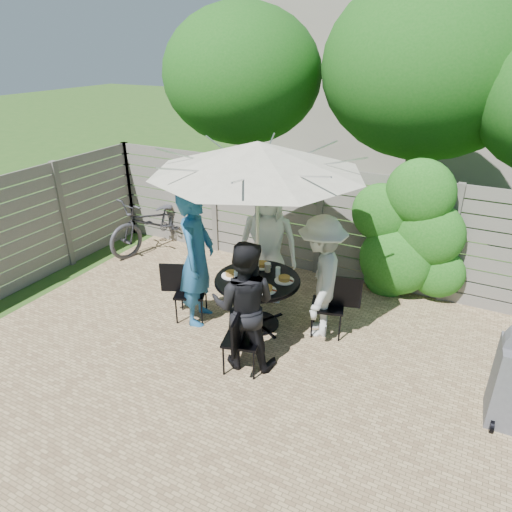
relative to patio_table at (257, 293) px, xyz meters
The scene contains 23 objects.
backyard_envelope 9.41m from the patio_table, 88.33° to the left, with size 60.00×60.00×5.00m.
patio_table is the anchor object (origin of this frame).
umbrella 1.85m from the patio_table, 63.43° to the right, with size 3.26×3.26×2.55m.
chair_back 1.00m from the patio_table, 106.16° to the left, with size 0.48×0.63×0.83m.
person_back 0.92m from the patio_table, 106.21° to the left, with size 0.89×0.58×1.82m, color white.
chair_left 1.00m from the patio_table, 163.69° to the right, with size 0.65×0.54×0.86m.
person_left 0.94m from the patio_table, 163.79° to the right, with size 0.70×0.46×1.92m, color #225E95.
chair_front 1.00m from the patio_table, 73.83° to the right, with size 0.51×0.67×0.88m.
person_front 0.88m from the patio_table, 73.79° to the right, with size 0.79×0.62×1.63m, color black.
chair_right 1.00m from the patio_table, 16.19° to the left, with size 0.67×0.52×0.88m.
person_right 0.89m from the patio_table, 16.21° to the left, with size 1.08×0.62×1.68m, color #B9B9B4.
plate_back 0.44m from the patio_table, 106.21° to the left, with size 0.26×0.26×0.06m.
plate_left 0.44m from the patio_table, 163.79° to the right, with size 0.26×0.26×0.06m.
plate_front 0.44m from the patio_table, 73.79° to the right, with size 0.26×0.26×0.06m.
plate_right 0.44m from the patio_table, 16.21° to the left, with size 0.26×0.26×0.06m.
plate_extra 0.43m from the patio_table, 42.83° to the right, with size 0.24×0.24×0.06m.
glass_back 0.41m from the patio_table, 128.21° to the left, with size 0.07×0.07×0.14m, color silver.
glass_left 0.41m from the patio_table, 141.79° to the right, with size 0.07×0.07×0.14m, color silver.
glass_front 0.41m from the patio_table, 51.79° to the right, with size 0.07×0.07×0.14m, color silver.
glass_right 0.41m from the patio_table, 38.21° to the left, with size 0.07×0.07×0.14m, color silver.
syrup_jug 0.31m from the patio_table, 156.40° to the left, with size 0.09×0.09×0.16m, color #59280C.
coffee_cup 0.37m from the patio_table, 81.76° to the left, with size 0.08×0.08×0.12m, color #C6B293.
bicycle 3.26m from the patio_table, 153.01° to the left, with size 0.69×1.98×1.04m, color #333338.
Camera 1 is at (2.25, -3.65, 3.61)m, focal length 32.00 mm.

